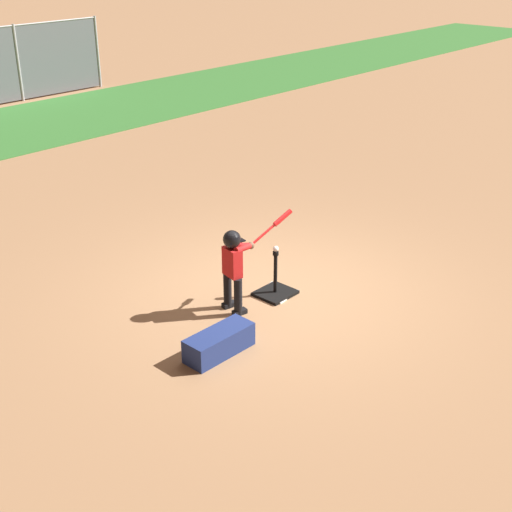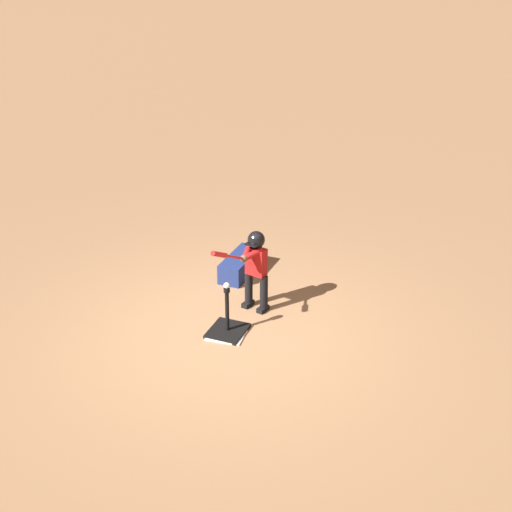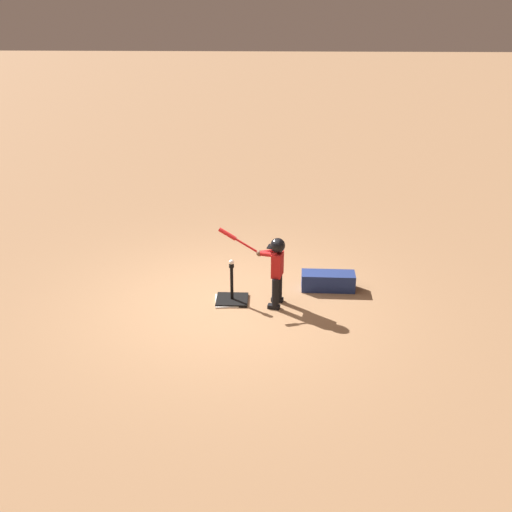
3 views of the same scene
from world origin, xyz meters
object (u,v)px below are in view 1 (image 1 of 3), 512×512
Objects in this scene: batting_tee at (275,289)px; equipment_bag at (219,343)px; baseball at (276,249)px; batter_child at (235,260)px.

equipment_bag is at bearing -162.85° from batting_tee.
batting_tee is 8.31× the size of baseball.
baseball is (0.65, -0.10, -0.04)m from batter_child.
baseball reaches higher than batting_tee.
batting_tee reaches higher than equipment_bag.
baseball is at bearing -8.41° from batter_child.
equipment_bag is (-1.49, -0.46, 0.07)m from batting_tee.
batter_child is 1.39× the size of equipment_bag.
baseball reaches higher than equipment_bag.
baseball is 0.09× the size of equipment_bag.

